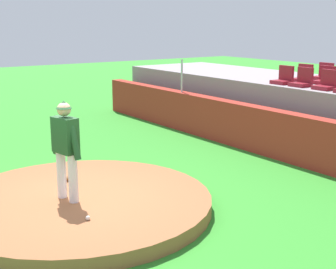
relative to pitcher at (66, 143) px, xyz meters
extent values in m
plane|color=#318C29|center=(-0.01, 0.22, -1.29)|extent=(60.00, 60.00, 0.00)
cylinder|color=#9A5C38|center=(-0.01, 0.22, -1.16)|extent=(4.79, 4.79, 0.25)
cylinder|color=silver|center=(-0.17, -0.03, -0.60)|extent=(0.17, 0.17, 0.87)
cylinder|color=silver|center=(0.17, 0.03, -0.60)|extent=(0.17, 0.17, 0.87)
cube|color=#1E4723|center=(0.00, 0.00, 0.15)|extent=(0.53, 0.35, 0.63)
cylinder|color=#1E4723|center=(-0.25, -0.05, 0.11)|extent=(0.24, 0.15, 0.71)
cylinder|color=#1E4723|center=(0.25, 0.05, 0.11)|extent=(0.31, 0.17, 0.71)
sphere|color=tan|center=(0.00, 0.00, 0.60)|extent=(0.24, 0.24, 0.24)
cone|color=#1E4723|center=(0.00, 0.00, 0.68)|extent=(0.33, 0.33, 0.13)
sphere|color=white|center=(1.04, -0.12, -1.00)|extent=(0.07, 0.07, 0.07)
ellipsoid|color=brown|center=(-0.97, 0.45, -0.98)|extent=(0.35, 0.29, 0.11)
cube|color=#A42D22|center=(-0.01, 5.82, -0.69)|extent=(17.30, 0.40, 1.20)
cylinder|color=silver|center=(-4.43, 5.82, 0.43)|extent=(0.06, 0.06, 1.03)
cube|color=maroon|center=(-1.40, 7.00, 0.44)|extent=(0.48, 0.44, 0.10)
cube|color=maroon|center=(-1.40, 7.18, 0.69)|extent=(0.48, 0.08, 0.40)
cube|color=maroon|center=(-0.73, 6.99, 0.44)|extent=(0.48, 0.44, 0.10)
cube|color=maroon|center=(-0.73, 7.17, 0.69)|extent=(0.48, 0.08, 0.40)
cube|color=maroon|center=(0.02, 7.00, 0.44)|extent=(0.48, 0.44, 0.10)
cube|color=maroon|center=(0.02, 7.18, 0.69)|extent=(0.48, 0.08, 0.40)
cube|color=maroon|center=(-1.43, 7.85, 0.44)|extent=(0.48, 0.44, 0.10)
cube|color=maroon|center=(-1.43, 8.03, 0.69)|extent=(0.48, 0.08, 0.40)
cube|color=maroon|center=(-0.71, 7.90, 0.44)|extent=(0.48, 0.44, 0.10)
cube|color=maroon|center=(-0.71, 8.08, 0.69)|extent=(0.48, 0.08, 0.40)
cube|color=maroon|center=(-1.40, 8.76, 0.44)|extent=(0.48, 0.44, 0.10)
cube|color=maroon|center=(-1.40, 8.94, 0.69)|extent=(0.48, 0.08, 0.40)
camera|label=1|loc=(7.64, -3.18, 2.04)|focal=51.27mm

